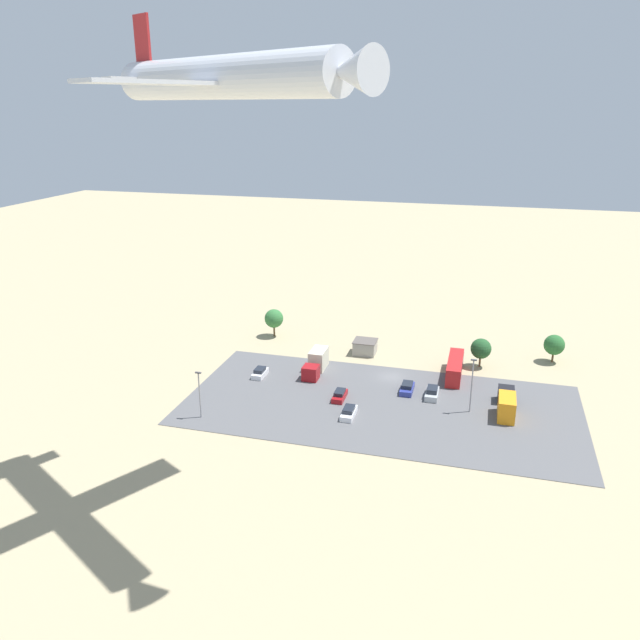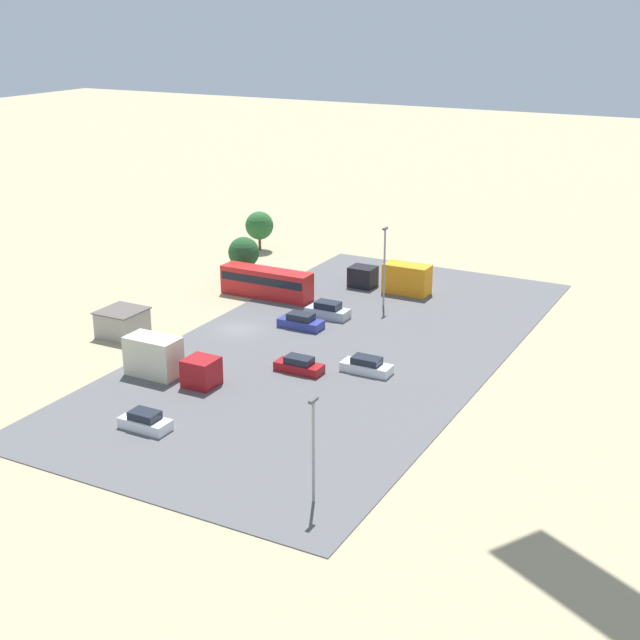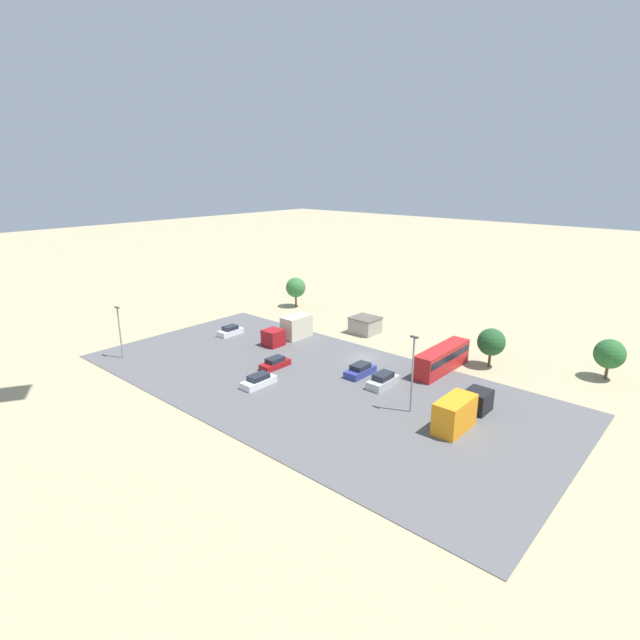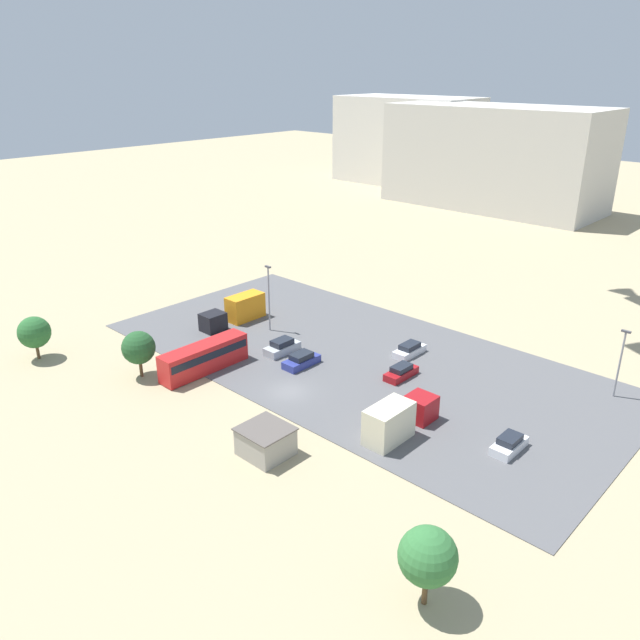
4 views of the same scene
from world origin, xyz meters
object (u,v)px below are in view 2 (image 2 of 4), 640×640
shed_building (122,323)px  parked_car_3 (299,365)px  parked_car_0 (145,422)px  parked_car_2 (301,322)px  parked_car_4 (328,311)px  parked_car_1 (367,366)px  parked_truck_1 (167,360)px  bus (267,282)px  parked_truck_0 (394,278)px

shed_building → parked_car_3: shed_building is taller
parked_car_0 → parked_car_2: size_ratio=0.89×
parked_car_4 → parked_car_1: bearing=-139.4°
shed_building → parked_car_2: shed_building is taller
parked_car_4 → parked_truck_1: 21.11m
bus → parked_car_1: 23.70m
shed_building → parked_truck_0: (-25.23, 17.85, 0.29)m
bus → parked_car_3: (16.94, 13.59, -1.11)m
parked_car_3 → parked_truck_1: (6.47, -9.43, 1.00)m
parked_car_0 → parked_car_1: bearing=150.4°
parked_car_1 → parked_car_4: parked_car_4 is taller
parked_car_0 → parked_truck_0: (-40.56, 2.91, 0.92)m
parked_car_3 → parked_car_4: (-14.03, -4.46, 0.11)m
parked_car_1 → parked_car_2: size_ratio=1.00×
parked_car_1 → parked_truck_0: 23.80m
parked_car_2 → parked_car_0: bearing=-178.9°
parked_car_4 → parked_truck_1: bearing=166.4°
shed_building → parked_truck_0: size_ratio=0.45×
bus → parked_car_0: bearing=15.2°
bus → parked_car_3: bus is taller
parked_car_1 → parked_truck_1: parked_truck_1 is taller
parked_car_0 → parked_car_3: parked_car_0 is taller
bus → parked_car_4: (2.91, 9.13, -1.00)m
parked_car_2 → parked_car_4: (-4.09, 0.91, 0.06)m
parked_car_2 → parked_car_4: bearing=-12.5°
shed_building → parked_truck_0: 30.90m
parked_car_1 → parked_truck_1: 17.35m
parked_car_1 → parked_car_4: 14.98m
bus → shed_building: bearing=-20.2°
parked_car_4 → bus: bearing=72.3°
parked_car_0 → parked_car_1: 20.59m
parked_truck_0 → parked_car_0: bearing=175.9°
parked_car_2 → parked_truck_0: 15.78m
bus → parked_car_4: bearing=72.3°
parked_car_1 → parked_truck_1: size_ratio=0.52×
parked_truck_0 → parked_car_3: bearing=-175.6°
shed_building → bus: size_ratio=0.40×
shed_building → bus: 17.97m
parked_car_2 → parked_truck_1: parked_truck_1 is taller
shed_building → parked_car_2: 17.48m
parked_truck_0 → parked_truck_1: (31.78, -7.48, 0.06)m
parked_car_3 → parked_truck_1: 11.48m
parked_car_1 → bus: bearing=52.9°
shed_building → parked_car_0: bearing=44.2°
parked_car_4 → parked_truck_0: 11.59m
parked_car_0 → parked_truck_1: (-8.78, -4.56, 0.98)m
parked_car_2 → shed_building: bearing=124.3°
parked_car_0 → parked_car_1: (-17.91, 10.17, -0.01)m
parked_car_1 → parked_car_4: size_ratio=1.01×
bus → parked_truck_0: 14.34m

